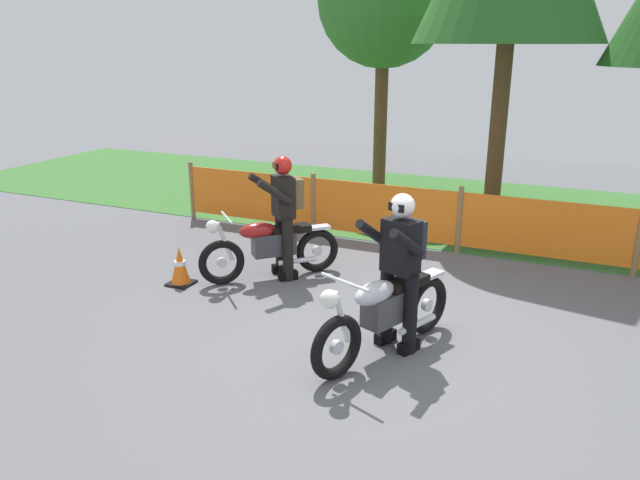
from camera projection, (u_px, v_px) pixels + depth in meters
ground at (393, 343)px, 6.68m from camera, size 24.00×24.00×0.02m
grass_verge at (487, 211)px, 11.84m from camera, size 24.00×5.39×0.01m
barrier_fence at (459, 219)px, 9.34m from camera, size 9.91×0.08×1.05m
tree_leftmost at (384, 1)px, 12.43m from camera, size 2.73×2.73×5.31m
motorcycle_lead at (385, 312)px, 6.29m from camera, size 0.97×1.98×0.99m
motorcycle_trailing at (270, 246)px, 8.36m from camera, size 1.49×1.49×0.94m
rider_lead at (401, 263)px, 6.30m from camera, size 0.68×0.78×1.69m
rider_trailing at (284, 210)px, 8.29m from camera, size 0.76×0.77×1.69m
traffic_cone at (180, 266)px, 8.20m from camera, size 0.32×0.32×0.53m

